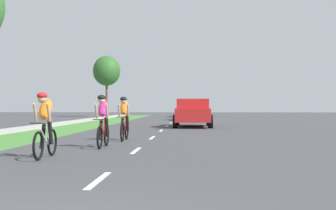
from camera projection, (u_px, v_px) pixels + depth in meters
The scene contains 11 objects.
ground_plane at pixel (163, 129), 24.08m from camera, with size 120.00×120.00×0.00m, color #424244.
grass_verge at pixel (66, 129), 24.36m from camera, with size 2.88×70.00×0.01m, color #478438.
sidewalk_concrete at pixel (24, 129), 24.49m from camera, with size 1.69×70.00×0.10m, color #B2ADA3.
lane_markings_center at pixel (167, 126), 28.07m from camera, with size 0.12×52.71×0.01m.
cyclist_lead at pixel (45, 124), 10.99m from camera, with size 0.42×1.72×1.58m.
cyclist_trailing at pixel (103, 121), 13.75m from camera, with size 0.42×1.72×1.58m.
cyclist_distant at pixel (124, 118), 16.49m from camera, with size 0.42×1.72×1.58m.
pickup_red at pixel (193, 113), 26.92m from camera, with size 2.22×5.10×1.64m.
sedan_white at pixel (191, 111), 39.26m from camera, with size 1.98×4.30×1.52m.
suv_black at pixel (190, 108), 49.80m from camera, with size 2.15×4.70×1.79m.
street_tree_far at pixel (107, 71), 50.53m from camera, with size 3.01×3.01×6.75m.
Camera 1 is at (1.60, -4.03, 1.27)m, focal length 49.00 mm.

